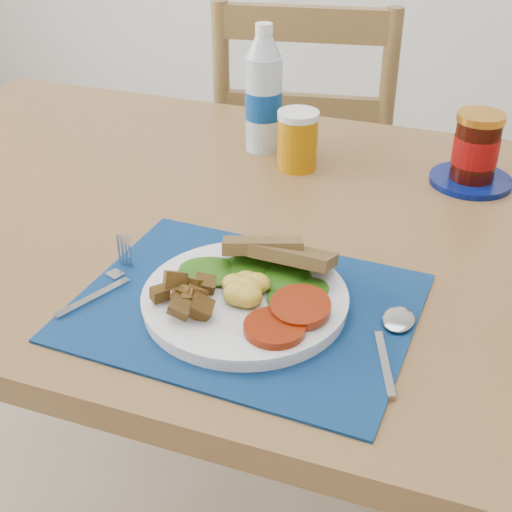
{
  "coord_description": "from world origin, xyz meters",
  "views": [
    {
      "loc": [
        0.4,
        -0.72,
        1.28
      ],
      "look_at": [
        0.14,
        0.0,
        0.8
      ],
      "focal_mm": 50.0,
      "sensor_mm": 36.0,
      "label": 1
    }
  ],
  "objects": [
    {
      "name": "fork",
      "position": [
        -0.05,
        -0.05,
        0.76
      ],
      "size": [
        0.05,
        0.16,
        0.0
      ],
      "rotation": [
        0.0,
        0.0,
        -0.39
      ],
      "color": "#B2B5BA",
      "rests_on": "placemat"
    },
    {
      "name": "juice_glass",
      "position": [
        0.07,
        0.39,
        0.8
      ],
      "size": [
        0.07,
        0.07,
        0.1
      ],
      "primitive_type": "cylinder",
      "color": "#AC6804",
      "rests_on": "table"
    },
    {
      "name": "chair_far",
      "position": [
        -0.05,
        0.87,
        0.58
      ],
      "size": [
        0.49,
        0.48,
        1.15
      ],
      "rotation": [
        0.0,
        0.0,
        3.32
      ],
      "color": "brown",
      "rests_on": "ground"
    },
    {
      "name": "jam_on_saucer",
      "position": [
        0.37,
        0.43,
        0.8
      ],
      "size": [
        0.14,
        0.14,
        0.12
      ],
      "color": "#051259",
      "rests_on": "table"
    },
    {
      "name": "table",
      "position": [
        0.0,
        0.2,
        0.67
      ],
      "size": [
        1.4,
        0.9,
        0.75
      ],
      "color": "brown",
      "rests_on": "ground"
    },
    {
      "name": "water_bottle",
      "position": [
        -0.01,
        0.45,
        0.85
      ],
      "size": [
        0.07,
        0.07,
        0.23
      ],
      "color": "#ADBFCC",
      "rests_on": "table"
    },
    {
      "name": "spoon",
      "position": [
        0.32,
        -0.03,
        0.76
      ],
      "size": [
        0.05,
        0.16,
        0.0
      ],
      "rotation": [
        0.0,
        0.0,
        0.33
      ],
      "color": "#B2B5BA",
      "rests_on": "placemat"
    },
    {
      "name": "placemat",
      "position": [
        0.14,
        -0.04,
        0.75
      ],
      "size": [
        0.43,
        0.34,
        0.0
      ],
      "primitive_type": "cube",
      "rotation": [
        0.0,
        0.0,
        -0.05
      ],
      "color": "black",
      "rests_on": "table"
    },
    {
      "name": "breakfast_plate",
      "position": [
        0.13,
        -0.04,
        0.77
      ],
      "size": [
        0.25,
        0.25,
        0.06
      ],
      "rotation": [
        0.0,
        0.0,
        0.2
      ],
      "color": "silver",
      "rests_on": "placemat"
    }
  ]
}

